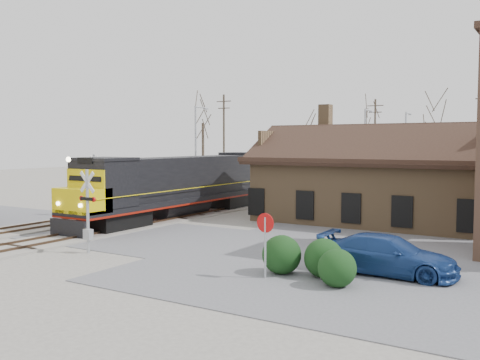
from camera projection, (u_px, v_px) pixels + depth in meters
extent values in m
plane|color=#A39E93|center=(107.00, 231.00, 31.33)|extent=(140.00, 140.00, 0.00)
cube|color=#5B5B60|center=(107.00, 231.00, 31.32)|extent=(60.00, 9.00, 0.03)
cube|color=#5B5B60|center=(443.00, 252.00, 25.30)|extent=(22.00, 26.00, 0.03)
cube|color=#A39E93|center=(241.00, 205.00, 44.06)|extent=(3.40, 90.00, 0.12)
cube|color=#473323|center=(234.00, 203.00, 44.43)|extent=(0.08, 90.00, 0.14)
cube|color=#473323|center=(248.00, 204.00, 43.68)|extent=(0.08, 90.00, 0.14)
cube|color=#A39E93|center=(197.00, 202.00, 46.41)|extent=(3.40, 90.00, 0.12)
cube|color=#473323|center=(190.00, 200.00, 46.78)|extent=(0.08, 90.00, 0.14)
cube|color=#473323|center=(204.00, 201.00, 46.03)|extent=(0.08, 90.00, 0.14)
cube|color=olive|center=(373.00, 191.00, 35.10)|extent=(14.00, 8.00, 4.00)
cube|color=black|center=(373.00, 159.00, 34.95)|extent=(15.20, 9.20, 0.30)
cube|color=black|center=(362.00, 144.00, 32.93)|extent=(15.00, 4.71, 2.66)
cube|color=black|center=(384.00, 144.00, 36.83)|extent=(15.00, 4.71, 2.66)
cube|color=olive|center=(325.00, 120.00, 38.13)|extent=(0.80, 0.80, 2.20)
cube|color=black|center=(116.00, 221.00, 31.87)|extent=(2.44, 3.90, 0.98)
cube|color=black|center=(230.00, 201.00, 42.63)|extent=(2.44, 3.90, 0.98)
cube|color=black|center=(181.00, 198.00, 37.19)|extent=(2.93, 19.50, 0.34)
cube|color=maroon|center=(181.00, 201.00, 37.21)|extent=(2.95, 19.50, 0.12)
cube|color=black|center=(192.00, 176.00, 38.12)|extent=(2.54, 14.14, 2.73)
cube|color=black|center=(104.00, 183.00, 30.96)|extent=(2.93, 2.73, 2.73)
cube|color=yellow|center=(82.00, 200.00, 29.61)|extent=(2.93, 1.76, 1.37)
cube|color=black|center=(69.00, 229.00, 28.88)|extent=(2.73, 0.25, 0.98)
cylinder|color=#FFF2CC|center=(68.00, 159.00, 28.69)|extent=(0.27, 0.10, 0.27)
cube|color=black|center=(273.00, 194.00, 48.85)|extent=(2.44, 3.90, 0.98)
cube|color=black|center=(327.00, 184.00, 59.62)|extent=(2.44, 3.90, 0.98)
cube|color=black|center=(303.00, 181.00, 54.18)|extent=(2.93, 19.50, 0.34)
cube|color=maroon|center=(303.00, 183.00, 54.20)|extent=(2.95, 19.50, 0.12)
cube|color=black|center=(308.00, 166.00, 55.11)|extent=(2.54, 14.14, 2.73)
cube|color=black|center=(269.00, 169.00, 47.95)|extent=(2.93, 2.73, 2.73)
cube|color=black|center=(260.00, 179.00, 46.60)|extent=(2.93, 1.76, 1.37)
cube|color=black|center=(254.00, 197.00, 45.87)|extent=(2.73, 0.25, 0.98)
cylinder|color=#A5A8AD|center=(88.00, 211.00, 24.99)|extent=(0.14, 0.14, 3.94)
cube|color=silver|center=(87.00, 182.00, 24.89)|extent=(1.03, 0.12, 1.03)
cube|color=silver|center=(87.00, 182.00, 24.89)|extent=(1.03, 0.12, 1.03)
cube|color=black|center=(87.00, 199.00, 24.95)|extent=(0.90, 0.22, 0.15)
cylinder|color=#B20C0C|center=(81.00, 198.00, 25.21)|extent=(0.24, 0.10, 0.24)
cylinder|color=#B20C0C|center=(94.00, 199.00, 24.69)|extent=(0.24, 0.10, 0.24)
cube|color=#A5A8AD|center=(88.00, 234.00, 25.06)|extent=(0.39, 0.30, 0.49)
cylinder|color=#A5A8AD|center=(94.00, 185.00, 37.67)|extent=(0.15, 0.15, 4.37)
cube|color=silver|center=(94.00, 164.00, 37.56)|extent=(1.11, 0.34, 1.14)
cube|color=silver|center=(94.00, 164.00, 37.56)|extent=(1.11, 0.34, 1.14)
cube|color=black|center=(94.00, 176.00, 37.62)|extent=(0.99, 0.40, 0.16)
cylinder|color=#B20C0C|center=(98.00, 176.00, 37.27)|extent=(0.27, 0.15, 0.26)
cylinder|color=#B20C0C|center=(91.00, 176.00, 37.98)|extent=(0.27, 0.15, 0.26)
cube|color=#A5A8AD|center=(95.00, 202.00, 37.75)|extent=(0.44, 0.33, 0.55)
cylinder|color=#A5A8AD|center=(265.00, 248.00, 20.28)|extent=(0.09, 0.09, 2.37)
cylinder|color=#B20C0C|center=(265.00, 223.00, 20.22)|extent=(0.75, 0.11, 0.75)
imported|color=navy|center=(388.00, 255.00, 20.96)|extent=(5.35, 2.17, 1.55)
sphere|color=black|center=(282.00, 255.00, 21.05)|extent=(1.55, 1.55, 1.55)
sphere|color=black|center=(324.00, 258.00, 20.50)|extent=(1.52, 1.52, 1.52)
sphere|color=black|center=(337.00, 268.00, 19.13)|extent=(1.40, 1.40, 1.40)
cylinder|color=#A5A8AD|center=(196.00, 152.00, 50.12)|extent=(0.18, 0.18, 8.62)
cylinder|color=#A5A8AD|center=(201.00, 107.00, 50.59)|extent=(0.12, 1.80, 0.12)
cube|color=#A5A8AD|center=(206.00, 109.00, 51.28)|extent=(0.25, 0.50, 0.12)
cylinder|color=#A5A8AD|center=(365.00, 154.00, 48.30)|extent=(0.18, 0.18, 8.25)
cylinder|color=#A5A8AD|center=(369.00, 110.00, 48.78)|extent=(0.12, 1.80, 0.12)
cube|color=#A5A8AD|center=(371.00, 112.00, 49.47)|extent=(0.25, 0.50, 0.12)
cylinder|color=#A5A8AD|center=(405.00, 153.00, 54.43)|extent=(0.18, 0.18, 8.31)
cylinder|color=#A5A8AD|center=(408.00, 113.00, 54.91)|extent=(0.12, 1.80, 0.12)
cube|color=#A5A8AD|center=(410.00, 115.00, 55.59)|extent=(0.25, 0.50, 0.12)
cylinder|color=#382D23|center=(224.00, 141.00, 63.32)|extent=(0.24, 0.24, 10.86)
cube|color=#382D23|center=(224.00, 101.00, 63.00)|extent=(2.00, 0.10, 0.10)
cube|color=#382D23|center=(224.00, 108.00, 63.05)|extent=(1.60, 0.10, 0.10)
cylinder|color=#382D23|center=(375.00, 142.00, 65.42)|extent=(0.24, 0.24, 10.50)
cube|color=#382D23|center=(375.00, 106.00, 65.11)|extent=(2.00, 0.10, 0.10)
cube|color=#382D23|center=(375.00, 112.00, 65.16)|extent=(1.60, 0.10, 0.10)
cylinder|color=#382D23|center=(203.00, 154.00, 64.87)|extent=(0.32, 0.32, 7.58)
cylinder|color=#382D23|center=(314.00, 162.00, 65.43)|extent=(0.32, 0.32, 5.53)
cylinder|color=#382D23|center=(370.00, 154.00, 71.89)|extent=(0.32, 0.32, 7.28)
cylinder|color=#382D23|center=(432.00, 155.00, 61.18)|extent=(0.32, 0.32, 7.51)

